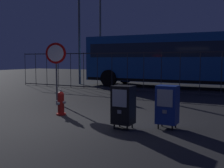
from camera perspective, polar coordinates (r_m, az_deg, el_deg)
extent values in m
plane|color=#262628|center=(7.31, -6.63, -7.70)|extent=(60.00, 60.00, 0.00)
cylinder|color=red|center=(8.15, -10.66, -6.23)|extent=(0.28, 0.28, 0.05)
cylinder|color=red|center=(8.10, -10.70, -4.14)|extent=(0.19, 0.19, 0.55)
sphere|color=red|center=(8.06, -10.73, -2.22)|extent=(0.19, 0.19, 0.19)
cylinder|color=gray|center=(8.04, -10.75, -1.37)|extent=(0.06, 0.06, 0.05)
cylinder|color=gray|center=(7.99, -11.32, -4.08)|extent=(0.09, 0.08, 0.09)
cylinder|color=gray|center=(8.17, -11.41, -3.68)|extent=(0.07, 0.07, 0.07)
cylinder|color=gray|center=(8.01, -9.98, -3.84)|extent=(0.07, 0.07, 0.07)
cylinder|color=black|center=(6.54, 9.70, -8.77)|extent=(0.04, 0.04, 0.12)
cylinder|color=black|center=(6.44, 12.57, -9.03)|extent=(0.04, 0.04, 0.12)
cylinder|color=black|center=(6.79, 10.47, -8.24)|extent=(0.04, 0.04, 0.12)
cylinder|color=black|center=(6.70, 13.23, -8.48)|extent=(0.04, 0.04, 0.12)
cube|color=navy|center=(6.51, 11.57, -4.26)|extent=(0.48, 0.40, 0.90)
cube|color=#B2B7BF|center=(6.29, 11.05, -2.93)|extent=(0.36, 0.01, 0.40)
cube|color=gray|center=(6.34, 11.00, -5.75)|extent=(0.10, 0.02, 0.08)
cylinder|color=black|center=(6.43, 0.48, -8.93)|extent=(0.04, 0.04, 0.12)
cylinder|color=black|center=(6.28, 3.22, -9.27)|extent=(0.04, 0.04, 0.12)
cylinder|color=black|center=(6.67, 1.62, -8.41)|extent=(0.04, 0.04, 0.12)
cylinder|color=black|center=(6.53, 4.28, -8.72)|extent=(0.04, 0.04, 0.12)
cube|color=black|center=(6.37, 2.41, -4.37)|extent=(0.48, 0.40, 0.90)
cube|color=#B2B7BF|center=(6.16, 1.57, -3.01)|extent=(0.36, 0.01, 0.40)
cube|color=gray|center=(6.21, 1.56, -5.89)|extent=(0.10, 0.02, 0.08)
cylinder|color=#4C4F54|center=(10.13, -11.59, 2.12)|extent=(0.06, 0.06, 2.20)
cylinder|color=red|center=(10.10, -11.74, 6.37)|extent=(0.71, 0.31, 0.76)
cylinder|color=white|center=(10.09, -11.79, 6.37)|extent=(0.56, 0.23, 0.60)
cube|color=black|center=(9.87, 3.26, -4.20)|extent=(0.36, 0.36, 0.03)
cone|color=orange|center=(9.83, 3.27, -2.67)|extent=(0.28, 0.28, 0.50)
cylinder|color=white|center=(9.83, 3.27, -2.39)|extent=(0.17, 0.17, 0.06)
cube|color=#2D2D33|center=(13.20, 10.40, 6.54)|extent=(18.00, 0.04, 0.05)
cube|color=#2D2D33|center=(13.28, 10.27, -1.47)|extent=(18.00, 0.04, 0.05)
cylinder|color=#2D2D33|center=(18.15, -17.80, 3.00)|extent=(0.03, 0.03, 2.00)
cylinder|color=#2D2D33|center=(17.51, -15.76, 2.98)|extent=(0.03, 0.03, 2.00)
cylinder|color=#2D2D33|center=(16.90, -13.57, 2.95)|extent=(0.03, 0.03, 2.00)
cylinder|color=#2D2D33|center=(16.31, -11.22, 2.92)|extent=(0.03, 0.03, 2.00)
cylinder|color=#2D2D33|center=(15.75, -8.70, 2.88)|extent=(0.03, 0.03, 2.00)
cylinder|color=#2D2D33|center=(15.22, -5.99, 2.84)|extent=(0.03, 0.03, 2.00)
cylinder|color=#2D2D33|center=(14.73, -3.10, 2.78)|extent=(0.03, 0.03, 2.00)
cylinder|color=#2D2D33|center=(14.28, -0.02, 2.71)|extent=(0.03, 0.03, 2.00)
cylinder|color=#2D2D33|center=(13.87, 3.25, 2.62)|extent=(0.03, 0.03, 2.00)
cylinder|color=#2D2D33|center=(13.51, 6.70, 2.53)|extent=(0.03, 0.03, 2.00)
cylinder|color=#2D2D33|center=(13.21, 10.33, 2.41)|extent=(0.03, 0.03, 2.00)
cylinder|color=#2D2D33|center=(12.96, 14.12, 2.29)|extent=(0.03, 0.03, 2.00)
cylinder|color=#2D2D33|center=(12.76, 18.04, 2.14)|extent=(0.03, 0.03, 2.00)
cylinder|color=#2D2D33|center=(12.63, 22.06, 1.99)|extent=(0.03, 0.03, 2.00)
cube|color=#19519E|center=(16.11, 13.18, 5.26)|extent=(10.60, 2.94, 2.65)
cube|color=#1E2838|center=(16.12, 13.21, 6.95)|extent=(9.97, 2.94, 0.80)
cube|color=black|center=(16.16, 13.09, 0.91)|extent=(10.39, 2.95, 0.16)
cylinder|color=black|center=(16.22, -0.68, 1.24)|extent=(1.01, 0.32, 1.00)
cylinder|color=black|center=(18.49, 2.81, 1.73)|extent=(1.01, 0.32, 1.00)
cylinder|color=#4C4F54|center=(18.03, -6.92, 12.10)|extent=(0.14, 0.14, 7.59)
cylinder|color=#4C4F54|center=(20.77, -2.48, 12.13)|extent=(0.14, 0.14, 8.25)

